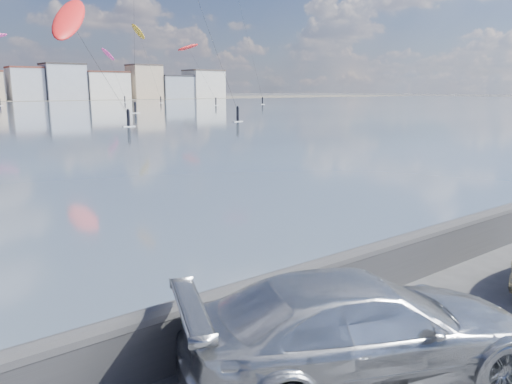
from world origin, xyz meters
The scene contains 6 objects.
seawall centered at (0.00, 2.70, 0.58)m, with size 400.00×0.36×1.08m.
car_silver centered at (0.46, 0.82, 0.77)m, with size 2.17×5.33×1.55m, color #B4B7BB.
kitesurfer_2 centered at (65.25, 115.29, 14.55)m, with size 7.71×15.47×16.54m.
kitesurfer_4 centered at (63.89, 142.42, 20.71)m, with size 7.96×16.77×23.48m.
kitesurfer_5 centered at (15.52, 58.05, 12.03)m, with size 7.80×13.70×15.80m.
kitesurfer_20 centered at (59.83, 156.90, 14.66)m, with size 6.95×16.55×17.22m.
Camera 1 is at (-4.86, -3.52, 4.18)m, focal length 35.00 mm.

